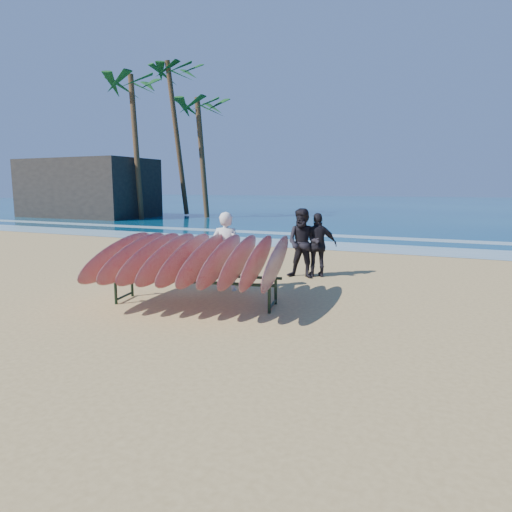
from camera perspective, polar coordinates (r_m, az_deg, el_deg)
The scene contains 12 objects.
ground at distance 7.86m, azimuth -2.47°, elevation -7.67°, with size 120.00×120.00×0.00m, color tan.
ocean at distance 61.83m, azimuth 21.71°, elevation 6.00°, with size 160.00×160.00×0.00m, color navy.
foam_near at distance 17.19m, azimuth 12.98°, elevation 1.08°, with size 160.00×160.00×0.00m, color white.
foam_far at distance 20.61m, azimuth 15.00°, elevation 2.23°, with size 160.00×160.00×0.00m, color white.
surfboard_rack at distance 8.60m, azimuth -7.64°, elevation -0.31°, with size 3.73×3.52×1.39m.
person_white at distance 9.72m, azimuth -3.77°, elevation 0.57°, with size 0.62×0.40×1.69m, color white.
person_dark_a at distance 11.11m, azimuth 5.92°, elevation 1.58°, with size 0.82×0.64×1.69m, color black.
person_dark_b at distance 11.30m, azimuth 7.76°, elevation 1.37°, with size 0.92×0.39×1.58m, color black.
building at distance 36.12m, azimuth -20.26°, elevation 7.94°, with size 9.42×5.23×4.19m, color #2D2823.
palm_left at distance 32.84m, azimuth -15.03°, elevation 19.75°, with size 5.20×5.20×9.61m.
palm_mid at distance 32.94m, azimuth -6.85°, elevation 17.86°, with size 5.20×5.20×8.39m.
palm_right at distance 36.38m, azimuth -10.00°, elevation 21.45°, with size 5.20×5.20×11.24m.
Camera 1 is at (3.47, -6.70, 2.21)m, focal length 32.00 mm.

